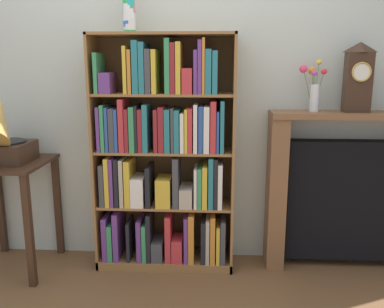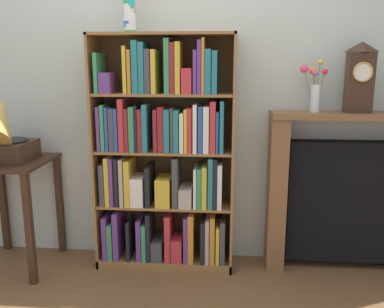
{
  "view_description": "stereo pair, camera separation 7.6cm",
  "coord_description": "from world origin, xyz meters",
  "px_view_note": "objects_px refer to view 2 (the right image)",
  "views": [
    {
      "loc": [
        0.35,
        -2.6,
        1.42
      ],
      "look_at": [
        0.19,
        0.15,
        0.82
      ],
      "focal_mm": 38.25,
      "sensor_mm": 36.0,
      "label": 1
    },
    {
      "loc": [
        0.43,
        -2.59,
        1.42
      ],
      "look_at": [
        0.19,
        0.15,
        0.82
      ],
      "focal_mm": 38.25,
      "sensor_mm": 36.0,
      "label": 2
    }
  ],
  "objects_px": {
    "cup_stack": "(129,8)",
    "fireplace_mantel": "(352,194)",
    "side_table_left": "(13,188)",
    "mantel_clock": "(360,77)",
    "gramophone": "(2,132)",
    "flower_vase": "(314,87)",
    "bookshelf": "(164,162)"
  },
  "relations": [
    {
      "from": "side_table_left",
      "to": "gramophone",
      "type": "relative_size",
      "value": 1.55
    },
    {
      "from": "side_table_left",
      "to": "bookshelf",
      "type": "bearing_deg",
      "value": 6.2
    },
    {
      "from": "bookshelf",
      "to": "flower_vase",
      "type": "xyz_separation_m",
      "value": [
        1.0,
        0.05,
        0.51
      ]
    },
    {
      "from": "fireplace_mantel",
      "to": "mantel_clock",
      "type": "bearing_deg",
      "value": -132.05
    },
    {
      "from": "fireplace_mantel",
      "to": "flower_vase",
      "type": "bearing_deg",
      "value": -178.3
    },
    {
      "from": "bookshelf",
      "to": "side_table_left",
      "type": "distance_m",
      "value": 1.08
    },
    {
      "from": "cup_stack",
      "to": "mantel_clock",
      "type": "bearing_deg",
      "value": 0.82
    },
    {
      "from": "side_table_left",
      "to": "fireplace_mantel",
      "type": "relative_size",
      "value": 0.67
    },
    {
      "from": "cup_stack",
      "to": "side_table_left",
      "type": "bearing_deg",
      "value": -171.28
    },
    {
      "from": "mantel_clock",
      "to": "bookshelf",
      "type": "bearing_deg",
      "value": -178.42
    },
    {
      "from": "cup_stack",
      "to": "gramophone",
      "type": "distance_m",
      "value": 1.17
    },
    {
      "from": "side_table_left",
      "to": "fireplace_mantel",
      "type": "bearing_deg",
      "value": 4.21
    },
    {
      "from": "bookshelf",
      "to": "mantel_clock",
      "type": "bearing_deg",
      "value": 1.58
    },
    {
      "from": "side_table_left",
      "to": "flower_vase",
      "type": "bearing_deg",
      "value": 4.58
    },
    {
      "from": "gramophone",
      "to": "mantel_clock",
      "type": "bearing_deg",
      "value": 5.07
    },
    {
      "from": "gramophone",
      "to": "flower_vase",
      "type": "distance_m",
      "value": 2.09
    },
    {
      "from": "cup_stack",
      "to": "fireplace_mantel",
      "type": "xyz_separation_m",
      "value": [
        1.52,
        0.04,
        -1.24
      ]
    },
    {
      "from": "mantel_clock",
      "to": "flower_vase",
      "type": "xyz_separation_m",
      "value": [
        -0.28,
        0.01,
        -0.07
      ]
    },
    {
      "from": "flower_vase",
      "to": "side_table_left",
      "type": "bearing_deg",
      "value": -175.42
    },
    {
      "from": "bookshelf",
      "to": "side_table_left",
      "type": "bearing_deg",
      "value": -173.8
    },
    {
      "from": "cup_stack",
      "to": "gramophone",
      "type": "bearing_deg",
      "value": -167.51
    },
    {
      "from": "cup_stack",
      "to": "fireplace_mantel",
      "type": "bearing_deg",
      "value": 1.69
    },
    {
      "from": "side_table_left",
      "to": "mantel_clock",
      "type": "relative_size",
      "value": 1.72
    },
    {
      "from": "side_table_left",
      "to": "flower_vase",
      "type": "distance_m",
      "value": 2.18
    },
    {
      "from": "bookshelf",
      "to": "cup_stack",
      "type": "distance_m",
      "value": 1.04
    },
    {
      "from": "flower_vase",
      "to": "bookshelf",
      "type": "bearing_deg",
      "value": -177.14
    },
    {
      "from": "gramophone",
      "to": "bookshelf",
      "type": "bearing_deg",
      "value": 9.25
    },
    {
      "from": "cup_stack",
      "to": "gramophone",
      "type": "xyz_separation_m",
      "value": [
        -0.84,
        -0.19,
        -0.8
      ]
    },
    {
      "from": "cup_stack",
      "to": "gramophone",
      "type": "relative_size",
      "value": 0.63
    },
    {
      "from": "cup_stack",
      "to": "mantel_clock",
      "type": "distance_m",
      "value": 1.56
    },
    {
      "from": "bookshelf",
      "to": "flower_vase",
      "type": "distance_m",
      "value": 1.12
    },
    {
      "from": "bookshelf",
      "to": "gramophone",
      "type": "bearing_deg",
      "value": -170.75
    }
  ]
}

